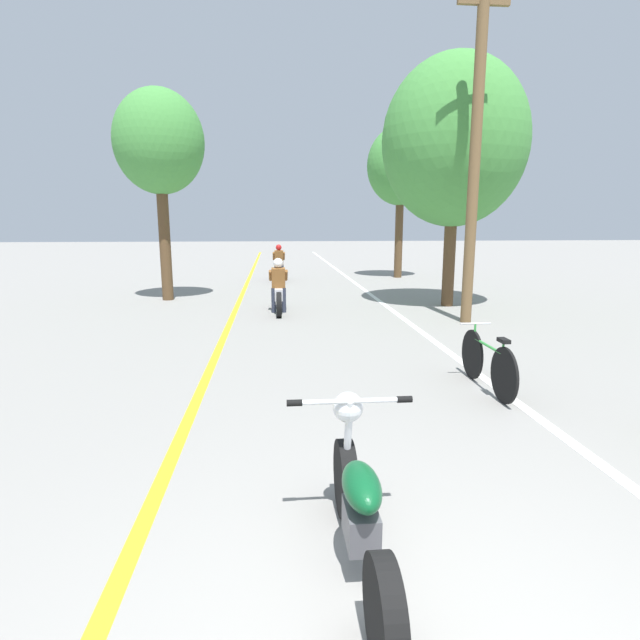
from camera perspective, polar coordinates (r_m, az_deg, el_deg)
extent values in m
cube|color=yellow|center=(15.05, -9.12, 2.37)|extent=(0.14, 48.00, 0.01)
cube|color=white|center=(15.32, 6.25, 2.60)|extent=(0.14, 48.00, 0.01)
cylinder|color=brown|center=(11.78, 17.28, 17.36)|extent=(0.24, 0.24, 7.26)
cube|color=brown|center=(12.51, 18.21, 31.26)|extent=(1.10, 0.10, 0.12)
cylinder|color=#513A23|center=(13.99, 14.59, 7.90)|extent=(0.32, 0.32, 3.11)
ellipsoid|color=#42893D|center=(14.13, 15.16, 19.09)|extent=(3.78, 3.40, 4.34)
cylinder|color=#513A23|center=(21.01, 9.00, 9.77)|extent=(0.32, 0.32, 3.63)
ellipsoid|color=#42893D|center=(21.12, 9.23, 17.03)|extent=(2.72, 2.44, 3.12)
cylinder|color=#513A23|center=(15.29, -17.34, 9.05)|extent=(0.32, 0.32, 3.67)
ellipsoid|color=#42893D|center=(15.44, -17.93, 18.83)|extent=(2.50, 2.25, 2.88)
cylinder|color=black|center=(4.07, 2.93, -17.54)|extent=(0.12, 0.59, 0.59)
cylinder|color=black|center=(2.95, 7.34, -30.34)|extent=(0.12, 0.59, 0.59)
ellipsoid|color=#0C4723|center=(3.32, 4.77, -18.39)|extent=(0.24, 0.55, 0.22)
cube|color=#4C4C51|center=(3.46, 4.69, -22.25)|extent=(0.20, 0.36, 0.24)
cylinder|color=silver|center=(3.84, 3.18, -13.63)|extent=(0.06, 0.23, 0.71)
cylinder|color=silver|center=(3.62, 3.45, -9.24)|extent=(0.80, 0.04, 0.04)
cylinder|color=black|center=(3.58, -2.95, -9.45)|extent=(0.11, 0.05, 0.05)
cylinder|color=black|center=(3.70, 9.63, -8.93)|extent=(0.11, 0.05, 0.05)
sphere|color=silver|center=(3.73, 3.22, -9.92)|extent=(0.23, 0.23, 0.23)
cylinder|color=black|center=(13.40, -4.77, 2.71)|extent=(0.12, 0.61, 0.61)
cylinder|color=black|center=(12.02, -4.70, 1.75)|extent=(0.12, 0.61, 0.61)
cube|color=silver|center=(12.68, -4.75, 3.06)|extent=(0.20, 0.89, 0.28)
cylinder|color=silver|center=(13.22, -4.81, 5.46)|extent=(0.50, 0.03, 0.03)
cylinder|color=#282D3D|center=(12.66, -5.33, 2.25)|extent=(0.11, 0.11, 0.63)
cylinder|color=#282D3D|center=(12.66, -4.15, 2.27)|extent=(0.11, 0.11, 0.63)
cube|color=brown|center=(12.62, -4.78, 4.81)|extent=(0.34, 0.27, 0.52)
cylinder|color=brown|center=(12.77, -5.69, 5.09)|extent=(0.08, 0.42, 0.32)
cylinder|color=brown|center=(12.77, -3.89, 5.12)|extent=(0.08, 0.42, 0.32)
sphere|color=white|center=(12.62, -4.81, 6.51)|extent=(0.24, 0.24, 0.24)
cylinder|color=black|center=(20.40, -4.72, 5.55)|extent=(0.12, 0.59, 0.59)
cylinder|color=black|center=(19.06, -4.68, 5.16)|extent=(0.12, 0.59, 0.59)
cube|color=navy|center=(19.71, -4.71, 5.88)|extent=(0.20, 0.86, 0.28)
cylinder|color=silver|center=(20.25, -4.75, 7.34)|extent=(0.50, 0.03, 0.03)
cylinder|color=#38383D|center=(19.68, -5.08, 5.38)|extent=(0.11, 0.11, 0.61)
cylinder|color=#38383D|center=(19.68, -4.32, 5.39)|extent=(0.11, 0.11, 0.61)
cube|color=brown|center=(19.66, -4.73, 7.11)|extent=(0.34, 0.28, 0.59)
cylinder|color=brown|center=(19.81, -5.32, 7.29)|extent=(0.08, 0.46, 0.36)
cylinder|color=brown|center=(19.82, -4.15, 7.31)|extent=(0.08, 0.46, 0.36)
sphere|color=#B21919|center=(19.68, -4.75, 8.27)|extent=(0.23, 0.23, 0.23)
cylinder|color=black|center=(7.61, 17.00, -3.76)|extent=(0.04, 0.72, 0.72)
cylinder|color=black|center=(6.71, 20.30, -5.96)|extent=(0.04, 0.72, 0.72)
cylinder|color=#2D8C38|center=(7.09, 18.67, -2.84)|extent=(0.04, 0.82, 0.04)
cylinder|color=#2D8C38|center=(6.72, 20.14, -4.01)|extent=(0.03, 0.03, 0.43)
cube|color=black|center=(6.67, 20.26, -2.22)|extent=(0.10, 0.20, 0.05)
cylinder|color=#2D8C38|center=(7.51, 17.24, -2.14)|extent=(0.03, 0.03, 0.47)
cylinder|color=silver|center=(7.47, 17.34, -0.39)|extent=(0.44, 0.03, 0.03)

